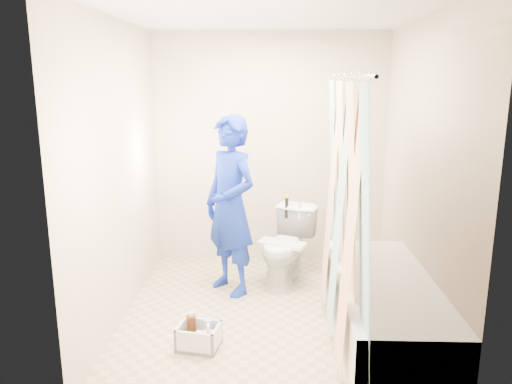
{
  "coord_description": "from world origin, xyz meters",
  "views": [
    {
      "loc": [
        0.01,
        -3.87,
        1.95
      ],
      "look_at": [
        -0.12,
        0.39,
        0.96
      ],
      "focal_mm": 35.0,
      "sensor_mm": 36.0,
      "label": 1
    }
  ],
  "objects_px": {
    "toilet": "(286,246)",
    "plumber": "(230,206)",
    "cleaning_caddy": "(200,337)",
    "bathtub": "(383,309)"
  },
  "relations": [
    {
      "from": "bathtub",
      "to": "toilet",
      "type": "height_order",
      "value": "toilet"
    },
    {
      "from": "toilet",
      "to": "cleaning_caddy",
      "type": "height_order",
      "value": "toilet"
    },
    {
      "from": "bathtub",
      "to": "cleaning_caddy",
      "type": "distance_m",
      "value": 1.37
    },
    {
      "from": "bathtub",
      "to": "toilet",
      "type": "bearing_deg",
      "value": 121.83
    },
    {
      "from": "toilet",
      "to": "plumber",
      "type": "distance_m",
      "value": 0.72
    },
    {
      "from": "bathtub",
      "to": "cleaning_caddy",
      "type": "xyz_separation_m",
      "value": [
        -1.35,
        -0.13,
        -0.18
      ]
    },
    {
      "from": "toilet",
      "to": "plumber",
      "type": "height_order",
      "value": "plumber"
    },
    {
      "from": "toilet",
      "to": "plumber",
      "type": "relative_size",
      "value": 0.44
    },
    {
      "from": "bathtub",
      "to": "cleaning_caddy",
      "type": "bearing_deg",
      "value": -174.33
    },
    {
      "from": "toilet",
      "to": "plumber",
      "type": "xyz_separation_m",
      "value": [
        -0.52,
        -0.21,
        0.45
      ]
    }
  ]
}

